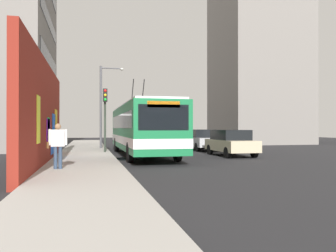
{
  "coord_description": "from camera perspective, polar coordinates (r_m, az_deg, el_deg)",
  "views": [
    {
      "loc": [
        -20.71,
        1.4,
        1.7
      ],
      "look_at": [
        -0.88,
        -3.24,
        1.81
      ],
      "focal_mm": 36.49,
      "sensor_mm": 36.0,
      "label": 1
    }
  ],
  "objects": [
    {
      "name": "building_far_right",
      "position": [
        39.8,
        14.82,
        9.88
      ],
      "size": [
        8.74,
        8.88,
        17.48
      ],
      "color": "gray",
      "rests_on": "ground_plane"
    },
    {
      "name": "city_bus",
      "position": [
        20.95,
        -4.4,
        -0.23
      ],
      "size": [
        12.52,
        2.69,
        4.88
      ],
      "color": "#19723F",
      "rests_on": "ground_plane"
    },
    {
      "name": "traffic_light",
      "position": [
        22.22,
        -10.47,
        2.79
      ],
      "size": [
        0.49,
        0.28,
        4.08
      ],
      "color": "#2D382D",
      "rests_on": "sidewalk_slab"
    },
    {
      "name": "parked_car_black",
      "position": [
        32.41,
        1.84,
        -1.85
      ],
      "size": [
        4.9,
        1.93,
        1.58
      ],
      "color": "black",
      "rests_on": "ground_plane"
    },
    {
      "name": "graffiti_wall",
      "position": [
        16.46,
        -19.98,
        1.89
      ],
      "size": [
        13.23,
        0.32,
        4.67
      ],
      "color": "maroon",
      "rests_on": "ground_plane"
    },
    {
      "name": "pedestrian_near_wall",
      "position": [
        13.57,
        -17.96,
        -2.58
      ],
      "size": [
        0.23,
        0.76,
        1.72
      ],
      "color": "#2D3F59",
      "rests_on": "sidewalk_slab"
    },
    {
      "name": "parked_car_silver",
      "position": [
        26.4,
        5.38,
        -2.2
      ],
      "size": [
        4.89,
        1.74,
        1.58
      ],
      "color": "#B7B7BC",
      "rests_on": "ground_plane"
    },
    {
      "name": "parked_car_champagne",
      "position": [
        20.99,
        10.43,
        -2.68
      ],
      "size": [
        4.24,
        1.86,
        1.58
      ],
      "color": "#C6B793",
      "rests_on": "ground_plane"
    },
    {
      "name": "sidewalk_slab",
      "position": [
        20.77,
        -13.75,
        -4.8
      ],
      "size": [
        48.0,
        3.2,
        0.15
      ],
      "primitive_type": "cube",
      "color": "#ADA8A0",
      "rests_on": "ground_plane"
    },
    {
      "name": "curbside_puddle",
      "position": [
        18.94,
        -7.1,
        -5.46
      ],
      "size": [
        1.94,
        1.94,
        0.0
      ],
      "primitive_type": "cylinder",
      "color": "black",
      "rests_on": "ground_plane"
    },
    {
      "name": "ground_plane",
      "position": [
        20.82,
        -9.32,
        -5.0
      ],
      "size": [
        80.0,
        80.0,
        0.0
      ],
      "primitive_type": "plane",
      "color": "#232326"
    },
    {
      "name": "street_lamp",
      "position": [
        26.85,
        -10.7,
        4.19
      ],
      "size": [
        0.44,
        1.83,
        6.33
      ],
      "color": "#4C4C51",
      "rests_on": "sidewalk_slab"
    }
  ]
}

